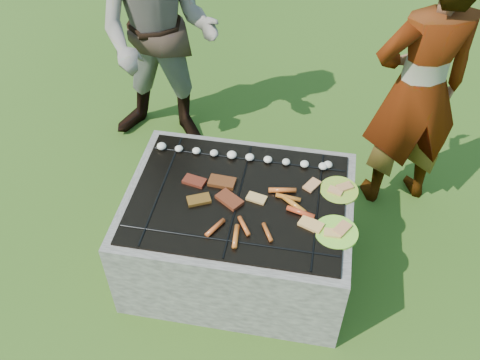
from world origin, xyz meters
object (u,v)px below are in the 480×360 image
object	(u,v)px
cook	(418,91)
fire_pit	(239,234)
bystander	(159,35)
plate_far	(339,190)
plate_near	(336,232)

from	to	relation	value
cook	fire_pit	bearing A→B (deg)	19.01
cook	bystander	distance (m)	1.78
fire_pit	plate_far	distance (m)	0.67
bystander	plate_near	bearing A→B (deg)	-43.11
fire_pit	plate_near	bearing A→B (deg)	-15.55
plate_near	cook	size ratio (longest dim) A/B	0.17
plate_far	fire_pit	bearing A→B (deg)	-164.02
plate_far	cook	world-z (taller)	cook
cook	bystander	size ratio (longest dim) A/B	0.99
cook	plate_near	bearing A→B (deg)	46.08
fire_pit	plate_near	distance (m)	0.67
plate_far	cook	distance (m)	0.82
cook	bystander	xyz separation A→B (m)	(-1.75, 0.33, 0.01)
plate_near	bystander	world-z (taller)	bystander
plate_far	bystander	bearing A→B (deg)	143.53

